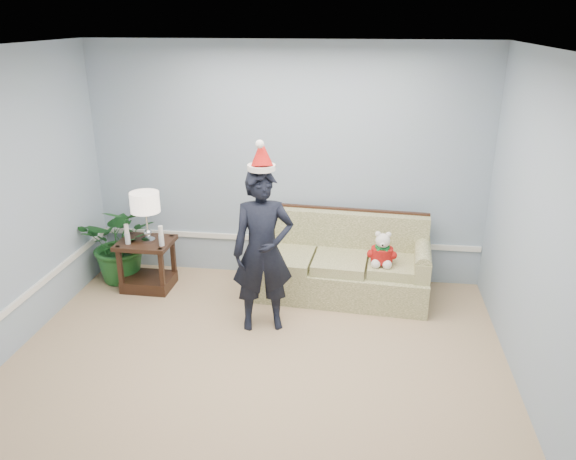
% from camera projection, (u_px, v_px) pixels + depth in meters
% --- Properties ---
extents(room_shell, '(4.54, 5.04, 2.74)m').
position_uv_depth(room_shell, '(236.00, 251.00, 4.01)').
color(room_shell, tan).
rests_on(room_shell, ground).
extents(wainscot_trim, '(4.49, 4.99, 0.06)m').
position_uv_depth(wainscot_trim, '(150.00, 282.00, 5.57)').
color(wainscot_trim, white).
rests_on(wainscot_trim, room_shell).
extents(sofa, '(1.97, 0.95, 0.90)m').
position_uv_depth(sofa, '(340.00, 266.00, 6.23)').
color(sofa, '#5A622E').
rests_on(sofa, room_shell).
extents(side_table, '(0.60, 0.51, 0.58)m').
position_uv_depth(side_table, '(148.00, 270.00, 6.38)').
color(side_table, '#321912').
rests_on(side_table, room_shell).
extents(table_lamp, '(0.32, 0.32, 0.57)m').
position_uv_depth(table_lamp, '(145.00, 204.00, 6.08)').
color(table_lamp, silver).
rests_on(table_lamp, side_table).
extents(candle_pair, '(0.45, 0.06, 0.23)m').
position_uv_depth(candle_pair, '(144.00, 236.00, 6.11)').
color(candle_pair, silver).
rests_on(candle_pair, side_table).
extents(houseplant, '(0.96, 0.86, 0.95)m').
position_uv_depth(houseplant, '(122.00, 242.00, 6.48)').
color(houseplant, '#1C5621').
rests_on(houseplant, room_shell).
extents(man, '(0.67, 0.53, 1.62)m').
position_uv_depth(man, '(263.00, 251.00, 5.38)').
color(man, black).
rests_on(man, room_shell).
extents(santa_hat, '(0.31, 0.34, 0.30)m').
position_uv_depth(santa_hat, '(262.00, 156.00, 5.06)').
color(santa_hat, white).
rests_on(santa_hat, man).
extents(teddy_bear, '(0.24, 0.27, 0.37)m').
position_uv_depth(teddy_bear, '(382.00, 253.00, 5.86)').
color(teddy_bear, white).
rests_on(teddy_bear, sofa).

